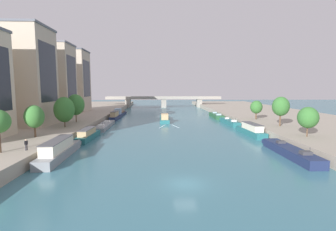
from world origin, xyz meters
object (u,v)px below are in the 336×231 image
tree_left_end_of_row (76,105)px  bridge_far (164,100)px  moored_boat_right_far (216,116)px  moored_boat_left_downstream (115,116)px  moored_boat_left_end (59,150)px  moored_boat_left_second (88,135)px  tree_left_nearest (64,110)px  moored_boat_right_lone (251,130)px  moored_boat_right_midway (229,122)px  barge_midriver (165,118)px  moored_boat_left_lone (105,125)px  moored_boat_left_upstream (120,113)px  tree_left_third (34,117)px  tree_right_nearest (256,107)px  moored_boat_right_second (290,151)px  person_on_quay (26,144)px  tree_right_by_lamp (281,106)px  tree_right_far (308,118)px

tree_left_end_of_row → bridge_far: bearing=70.9°
moored_boat_right_far → moored_boat_left_downstream: bearing=-171.7°
moored_boat_left_end → moored_boat_left_second: size_ratio=1.27×
tree_left_nearest → moored_boat_right_lone: bearing=-2.8°
moored_boat_right_lone → moored_boat_right_midway: 17.03m
barge_midriver → moored_boat_right_midway: barge_midriver is taller
moored_boat_left_downstream → tree_left_end_of_row: size_ratio=1.43×
moored_boat_left_downstream → tree_left_end_of_row: (-6.97, -18.10, 5.14)m
moored_boat_left_lone → tree_left_end_of_row: tree_left_end_of_row is taller
bridge_far → moored_boat_left_upstream: bearing=-114.7°
moored_boat_left_lone → moored_boat_right_midway: size_ratio=1.21×
moored_boat_left_lone → moored_boat_left_downstream: (-0.09, 16.12, 0.70)m
moored_boat_left_second → bridge_far: (17.76, 85.84, 2.96)m
moored_boat_right_lone → tree_left_third: bearing=-167.6°
tree_right_nearest → moored_boat_right_second: bearing=-103.0°
tree_left_third → moored_boat_right_midway: bearing=31.4°
moored_boat_left_lone → tree_left_third: size_ratio=2.90×
moored_boat_left_end → moored_boat_right_lone: bearing=25.1°
moored_boat_left_end → moored_boat_left_lone: size_ratio=0.85×
tree_right_nearest → moored_boat_right_midway: bearing=159.0°
tree_left_end_of_row → tree_right_nearest: (49.93, 3.75, -1.07)m
moored_boat_left_upstream → tree_left_end_of_row: (-6.51, -31.99, 5.46)m
tree_right_nearest → person_on_quay: size_ratio=3.31×
moored_boat_right_second → tree_right_nearest: (7.28, 31.62, 4.59)m
moored_boat_right_second → moored_boat_right_lone: (0.38, 17.24, 0.45)m
moored_boat_left_lone → tree_left_third: tree_left_third is taller
barge_midriver → tree_left_end_of_row: size_ratio=2.40×
moored_boat_left_second → moored_boat_right_lone: 36.17m
moored_boat_left_upstream → moored_boat_right_midway: (36.53, -25.59, -0.22)m
moored_boat_right_midway → bridge_far: 67.88m
moored_boat_left_end → tree_right_by_lamp: bearing=22.7°
moored_boat_left_downstream → person_on_quay: size_ratio=6.43×
moored_boat_left_downstream → tree_left_third: tree_left_third is taller
moored_boat_left_lone → moored_boat_left_upstream: size_ratio=1.03×
moored_boat_left_lone → tree_left_end_of_row: (-7.06, -1.98, 5.84)m
moored_boat_left_downstream → moored_boat_left_upstream: (-0.46, 13.89, -0.32)m
tree_left_end_of_row → moored_boat_left_end: bearing=-76.7°
moored_boat_left_lone → bridge_far: bearing=75.7°
moored_boat_left_upstream → moored_boat_right_lone: (36.53, -42.62, 0.26)m
person_on_quay → moored_boat_left_lone: bearing=82.5°
tree_right_by_lamp → moored_boat_left_upstream: bearing=136.7°
moored_boat_left_end → moored_boat_right_second: (36.11, -0.16, -0.54)m
moored_boat_right_second → person_on_quay: size_ratio=9.45×
moored_boat_left_lone → moored_boat_left_upstream: moored_boat_left_upstream is taller
moored_boat_left_second → tree_right_nearest: (42.89, 17.90, 4.29)m
moored_boat_right_second → tree_left_end_of_row: 51.26m
tree_right_far → tree_right_by_lamp: 12.44m
moored_boat_right_second → person_on_quay: (-39.78, -2.13, 2.03)m
moored_boat_left_downstream → moored_boat_right_far: (36.10, 5.26, -0.54)m
moored_boat_left_end → tree_right_by_lamp: (43.80, 18.34, 5.22)m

